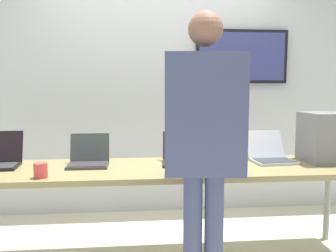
{
  "coord_description": "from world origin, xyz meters",
  "views": [
    {
      "loc": [
        -0.22,
        -2.53,
        1.32
      ],
      "look_at": [
        0.03,
        0.2,
        1.02
      ],
      "focal_mm": 36.87,
      "sensor_mm": 36.0,
      "label": 1
    }
  ],
  "objects": [
    {
      "name": "paper_sheet",
      "position": [
        0.39,
        -0.17,
        0.74
      ],
      "size": [
        0.23,
        0.31,
        0.0
      ],
      "color": "white",
      "rests_on": "workbench"
    },
    {
      "name": "laptop_station_2",
      "position": [
        0.14,
        0.11,
        0.79
      ],
      "size": [
        0.34,
        0.34,
        0.24
      ],
      "color": "#282526",
      "rests_on": "workbench"
    },
    {
      "name": "equipment_box",
      "position": [
        1.3,
        0.06,
        0.93
      ],
      "size": [
        0.37,
        0.35,
        0.39
      ],
      "color": "slate",
      "rests_on": "workbench"
    },
    {
      "name": "person",
      "position": [
        0.16,
        -0.62,
        1.06
      ],
      "size": [
        0.48,
        0.62,
        1.74
      ],
      "color": "#454D72",
      "rests_on": "ground"
    },
    {
      "name": "workbench",
      "position": [
        0.0,
        0.0,
        0.69
      ],
      "size": [
        3.08,
        0.7,
        0.74
      ],
      "color": "olive",
      "rests_on": "ground"
    },
    {
      "name": "coffee_mug",
      "position": [
        -0.85,
        -0.25,
        0.79
      ],
      "size": [
        0.09,
        0.09,
        0.1
      ],
      "color": "#D1403E",
      "rests_on": "workbench"
    },
    {
      "name": "laptop_station_3",
      "position": [
        0.86,
        0.12,
        0.79
      ],
      "size": [
        0.35,
        0.38,
        0.23
      ],
      "color": "#B1B3B8",
      "rests_on": "workbench"
    },
    {
      "name": "laptop_station_1",
      "position": [
        -0.58,
        0.1,
        0.79
      ],
      "size": [
        0.3,
        0.29,
        0.23
      ],
      "color": "#353B3A",
      "rests_on": "workbench"
    },
    {
      "name": "back_wall",
      "position": [
        0.03,
        1.13,
        1.36
      ],
      "size": [
        8.0,
        0.11,
        2.7
      ],
      "color": "silver",
      "rests_on": "ground"
    }
  ]
}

